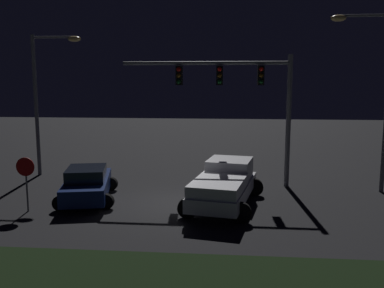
{
  "coord_description": "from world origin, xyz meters",
  "views": [
    {
      "loc": [
        2.59,
        -17.42,
        5.28
      ],
      "look_at": [
        0.94,
        1.04,
        2.44
      ],
      "focal_mm": 39.17,
      "sensor_mm": 36.0,
      "label": 1
    }
  ],
  "objects": [
    {
      "name": "street_lamp_right",
      "position": [
        9.28,
        2.69,
        5.24
      ],
      "size": [
        2.84,
        0.44,
        8.3
      ],
      "color": "slate",
      "rests_on": "ground_plane"
    },
    {
      "name": "street_lamp_left",
      "position": [
        -7.43,
        4.78,
        4.9
      ],
      "size": [
        2.78,
        0.44,
        7.69
      ],
      "color": "slate",
      "rests_on": "ground_plane"
    },
    {
      "name": "car_sedan",
      "position": [
        -3.63,
        0.09,
        0.74
      ],
      "size": [
        3.08,
        4.68,
        1.51
      ],
      "rotation": [
        0.0,
        0.0,
        1.79
      ],
      "color": "navy",
      "rests_on": "ground_plane"
    },
    {
      "name": "pickup_truck",
      "position": [
        2.45,
        -0.08,
        1.0
      ],
      "size": [
        3.55,
        5.68,
        1.8
      ],
      "rotation": [
        0.0,
        0.0,
        1.38
      ],
      "color": "silver",
      "rests_on": "ground_plane"
    },
    {
      "name": "ground_plane",
      "position": [
        0.0,
        0.0,
        0.0
      ],
      "size": [
        80.0,
        80.0,
        0.0
      ],
      "primitive_type": "plane",
      "color": "black"
    },
    {
      "name": "traffic_signal_gantry",
      "position": [
        3.04,
        3.4,
        4.9
      ],
      "size": [
        8.32,
        0.56,
        6.5
      ],
      "color": "slate",
      "rests_on": "ground_plane"
    },
    {
      "name": "stop_sign",
      "position": [
        -5.51,
        -1.71,
        1.56
      ],
      "size": [
        0.76,
        0.08,
        2.23
      ],
      "color": "slate",
      "rests_on": "ground_plane"
    }
  ]
}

